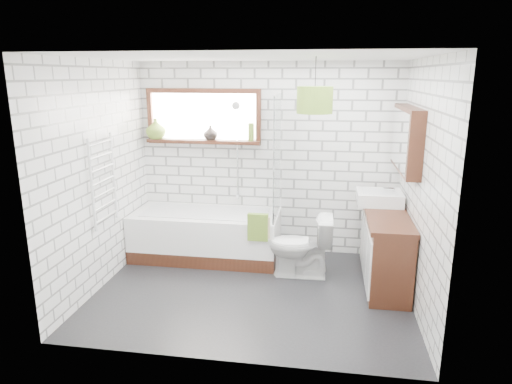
% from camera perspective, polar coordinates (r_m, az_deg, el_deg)
% --- Properties ---
extents(floor, '(3.40, 2.60, 0.01)m').
position_cam_1_polar(floor, '(5.19, -0.52, -12.30)').
color(floor, black).
rests_on(floor, ground).
extents(ceiling, '(3.40, 2.60, 0.01)m').
position_cam_1_polar(ceiling, '(4.64, -0.59, 16.59)').
color(ceiling, white).
rests_on(ceiling, ground).
extents(wall_back, '(3.40, 0.01, 2.50)m').
position_cam_1_polar(wall_back, '(6.02, 1.49, 4.11)').
color(wall_back, white).
rests_on(wall_back, ground).
extents(wall_front, '(3.40, 0.01, 2.50)m').
position_cam_1_polar(wall_front, '(3.53, -4.05, -3.48)').
color(wall_front, white).
rests_on(wall_front, ground).
extents(wall_left, '(0.01, 2.60, 2.50)m').
position_cam_1_polar(wall_left, '(5.31, -19.04, 1.89)').
color(wall_left, white).
rests_on(wall_left, ground).
extents(wall_right, '(0.01, 2.60, 2.50)m').
position_cam_1_polar(wall_right, '(4.79, 19.99, 0.51)').
color(wall_right, white).
rests_on(wall_right, ground).
extents(window, '(1.52, 0.16, 0.68)m').
position_cam_1_polar(window, '(6.07, -6.61, 9.34)').
color(window, black).
rests_on(window, wall_back).
extents(towel_radiator, '(0.06, 0.52, 1.00)m').
position_cam_1_polar(towel_radiator, '(5.30, -18.56, 1.35)').
color(towel_radiator, white).
rests_on(towel_radiator, wall_left).
extents(mirror_cabinet, '(0.16, 1.20, 0.70)m').
position_cam_1_polar(mirror_cabinet, '(5.29, 18.27, 6.31)').
color(mirror_cabinet, black).
rests_on(mirror_cabinet, wall_right).
extents(shower_riser, '(0.02, 0.02, 1.30)m').
position_cam_1_polar(shower_riser, '(6.03, -2.34, 5.07)').
color(shower_riser, silver).
rests_on(shower_riser, wall_back).
extents(bathtub, '(1.88, 0.83, 0.61)m').
position_cam_1_polar(bathtub, '(6.02, -6.23, -5.33)').
color(bathtub, white).
rests_on(bathtub, floor).
extents(shower_screen, '(0.02, 0.72, 1.50)m').
position_cam_1_polar(shower_screen, '(5.58, 2.66, 4.38)').
color(shower_screen, white).
rests_on(shower_screen, bathtub).
extents(towel_green, '(0.24, 0.07, 0.33)m').
position_cam_1_polar(towel_green, '(5.39, 0.24, -4.42)').
color(towel_green, '#577824').
rests_on(towel_green, bathtub).
extents(towel_beige, '(0.20, 0.05, 0.26)m').
position_cam_1_polar(towel_beige, '(5.39, 0.70, -4.44)').
color(towel_beige, tan).
rests_on(towel_beige, bathtub).
extents(vanity, '(0.47, 1.44, 0.83)m').
position_cam_1_polar(vanity, '(5.47, 15.82, -6.66)').
color(vanity, black).
rests_on(vanity, floor).
extents(basin, '(0.53, 0.46, 0.15)m').
position_cam_1_polar(basin, '(5.66, 15.15, -0.69)').
color(basin, white).
rests_on(basin, vanity).
extents(tap, '(0.03, 0.03, 0.15)m').
position_cam_1_polar(tap, '(5.67, 16.79, -0.29)').
color(tap, silver).
rests_on(tap, vanity).
extents(toilet, '(0.43, 0.74, 0.75)m').
position_cam_1_polar(toilet, '(5.44, 5.59, -6.73)').
color(toilet, white).
rests_on(toilet, floor).
extents(vase_olive, '(0.30, 0.30, 0.27)m').
position_cam_1_polar(vase_olive, '(6.27, -12.42, 7.56)').
color(vase_olive, olive).
rests_on(vase_olive, window).
extents(vase_dark, '(0.22, 0.22, 0.19)m').
position_cam_1_polar(vase_dark, '(6.04, -5.71, 7.20)').
color(vase_dark, black).
rests_on(vase_dark, window).
extents(bottle, '(0.08, 0.08, 0.23)m').
position_cam_1_polar(bottle, '(5.93, -0.63, 7.31)').
color(bottle, olive).
rests_on(bottle, window).
extents(pendant, '(0.34, 0.34, 0.25)m').
position_cam_1_polar(pendant, '(4.45, 7.35, 11.34)').
color(pendant, '#577824').
rests_on(pendant, ceiling).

